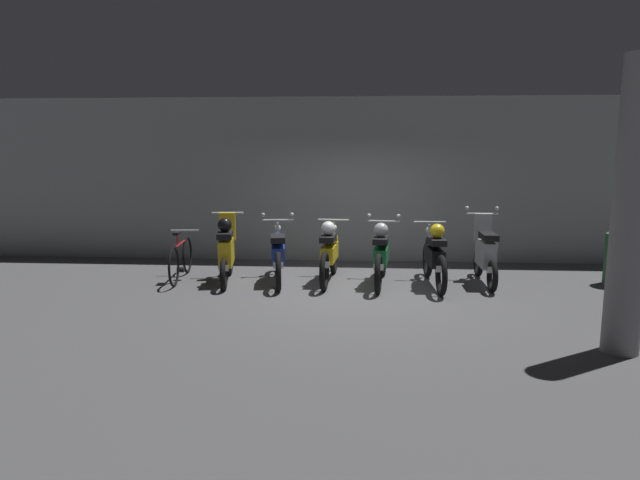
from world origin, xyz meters
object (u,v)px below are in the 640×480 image
Objects in this scene: motorbike_slot_3 at (381,254)px; support_pillar at (632,208)px; motorbike_slot_0 at (226,250)px; motorbike_slot_5 at (485,253)px; bicycle at (181,259)px; motorbike_slot_4 at (434,255)px; trash_bin at (620,259)px; motorbike_slot_1 at (278,254)px; motorbike_slot_2 at (330,252)px.

support_pillar is at bearing -49.82° from motorbike_slot_3.
motorbike_slot_0 is 0.51× the size of support_pillar.
motorbike_slot_3 is at bearing -174.91° from motorbike_slot_5.
support_pillar reaches higher than bicycle.
motorbike_slot_4 is 2.23× the size of trash_bin.
motorbike_slot_0 is 1.91× the size of trash_bin.
motorbike_slot_1 is 5.52m from support_pillar.
motorbike_slot_2 is 4.88m from support_pillar.
motorbike_slot_5 reaches higher than bicycle.
motorbike_slot_2 is 1.13× the size of bicycle.
motorbike_slot_3 is at bearing -176.83° from trash_bin.
bicycle is at bearing 178.39° from motorbike_slot_3.
motorbike_slot_1 is 1.12× the size of bicycle.
bicycle is (-3.52, 0.10, -0.17)m from motorbike_slot_3.
bicycle is (-5.29, -0.06, -0.17)m from motorbike_slot_5.
motorbike_slot_3 is at bearing -1.61° from bicycle.
motorbike_slot_4 reaches higher than trash_bin.
motorbike_slot_4 is 1.13× the size of bicycle.
motorbike_slot_0 is at bearing 179.43° from motorbike_slot_4.
bicycle is 7.03m from support_pillar.
support_pillar reaches higher than motorbike_slot_0.
motorbike_slot_3 is 0.89m from motorbike_slot_4.
motorbike_slot_1 is at bearing -1.38° from bicycle.
motorbike_slot_5 is (1.77, 0.16, -0.00)m from motorbike_slot_3.
motorbike_slot_2 is (1.78, 0.15, -0.04)m from motorbike_slot_0.
motorbike_slot_5 reaches higher than motorbike_slot_3.
motorbike_slot_5 reaches higher than motorbike_slot_4.
support_pillar is at bearing -75.56° from motorbike_slot_5.
motorbike_slot_3 reaches higher than motorbike_slot_2.
motorbike_slot_0 is 2.67m from motorbike_slot_3.
motorbike_slot_2 is 4.93m from trash_bin.
support_pillar is (5.28, -3.07, 1.09)m from motorbike_slot_0.
motorbike_slot_1 is 2.22× the size of trash_bin.
motorbike_slot_1 is at bearing -178.37° from motorbike_slot_5.
bicycle is (-0.85, 0.12, -0.20)m from motorbike_slot_0.
motorbike_slot_1 is 1.00× the size of motorbike_slot_2.
motorbike_slot_4 is (1.77, -0.19, 0.00)m from motorbike_slot_2.
support_pillar reaches higher than motorbike_slot_5.
motorbike_slot_1 is at bearing 177.49° from motorbike_slot_4.
motorbike_slot_5 reaches higher than motorbike_slot_2.
motorbike_slot_0 is 1.00× the size of motorbike_slot_5.
motorbike_slot_2 is 1.00× the size of motorbike_slot_4.
motorbike_slot_0 is at bearing 149.84° from support_pillar.
motorbike_slot_4 is at bearing -6.05° from motorbike_slot_2.
motorbike_slot_0 is 0.86× the size of motorbike_slot_1.
motorbike_slot_1 reaches higher than motorbike_slot_2.
motorbike_slot_2 is (0.89, 0.07, 0.03)m from motorbike_slot_1.
bicycle is (-4.40, 0.16, -0.16)m from motorbike_slot_4.
motorbike_slot_1 is 0.99× the size of motorbike_slot_4.
motorbike_slot_3 is 4.20m from support_pillar.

